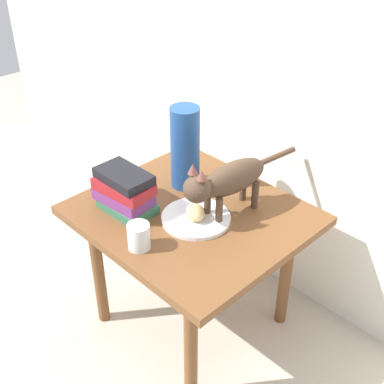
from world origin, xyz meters
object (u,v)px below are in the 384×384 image
object	(u,v)px
bread_roll	(195,212)
green_vase	(185,148)
side_table	(192,228)
candle_jar	(139,238)
cat	(227,180)
plate	(196,218)
book_stack	(125,191)

from	to	relation	value
bread_roll	green_vase	world-z (taller)	green_vase
side_table	candle_jar	bearing A→B (deg)	-85.05
cat	bread_roll	bearing A→B (deg)	-110.09
cat	candle_jar	world-z (taller)	cat
bread_roll	green_vase	distance (m)	0.26
plate	cat	size ratio (longest dim) A/B	0.48
candle_jar	bread_roll	bearing A→B (deg)	82.77
green_vase	candle_jar	size ratio (longest dim) A/B	3.57
plate	side_table	bearing A→B (deg)	151.54
book_stack	side_table	bearing A→B (deg)	41.98
plate	candle_jar	xyz separation A→B (m)	(-0.02, -0.22, 0.03)
bread_roll	book_stack	bearing A→B (deg)	-151.34
green_vase	plate	bearing A→B (deg)	-34.68
plate	green_vase	bearing A→B (deg)	145.32
side_table	bread_roll	bearing A→B (deg)	-33.82
green_vase	cat	bearing A→B (deg)	-7.99
side_table	green_vase	xyz separation A→B (m)	(-0.14, 0.10, 0.22)
side_table	book_stack	xyz separation A→B (m)	(-0.17, -0.15, 0.14)
book_stack	green_vase	bearing A→B (deg)	84.12
side_table	plate	bearing A→B (deg)	-28.46
plate	book_stack	bearing A→B (deg)	-148.56
candle_jar	green_vase	bearing A→B (deg)	114.86
side_table	plate	distance (m)	0.09
bread_roll	green_vase	bearing A→B (deg)	144.27
plate	cat	world-z (taller)	cat
bread_roll	candle_jar	bearing A→B (deg)	-97.23
bread_roll	plate	bearing A→B (deg)	124.33
cat	book_stack	bearing A→B (deg)	-138.80
side_table	green_vase	bearing A→B (deg)	143.64
cat	candle_jar	distance (m)	0.34
plate	bread_roll	world-z (taller)	bread_roll
cat	green_vase	world-z (taller)	green_vase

